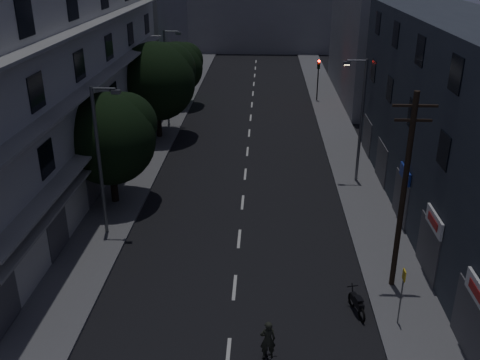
# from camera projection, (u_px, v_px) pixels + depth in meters

# --- Properties ---
(ground) EXTENTS (160.00, 160.00, 0.00)m
(ground) POSITION_uv_depth(u_px,v_px,m) (248.00, 149.00, 41.47)
(ground) COLOR black
(ground) RESTS_ON ground
(sidewalk_left) EXTENTS (3.00, 90.00, 0.15)m
(sidewalk_left) POSITION_uv_depth(u_px,v_px,m) (152.00, 147.00, 41.76)
(sidewalk_left) COLOR #565659
(sidewalk_left) RESTS_ON ground
(sidewalk_right) EXTENTS (3.00, 90.00, 0.15)m
(sidewalk_right) POSITION_uv_depth(u_px,v_px,m) (345.00, 150.00, 41.13)
(sidewalk_right) COLOR #565659
(sidewalk_right) RESTS_ON ground
(lane_markings) EXTENTS (0.15, 60.50, 0.01)m
(lane_markings) POSITION_uv_depth(u_px,v_px,m) (250.00, 125.00, 47.20)
(lane_markings) COLOR beige
(lane_markings) RESTS_ON ground
(building_left) EXTENTS (7.00, 36.00, 14.00)m
(building_left) POSITION_uv_depth(u_px,v_px,m) (50.00, 78.00, 32.78)
(building_left) COLOR #B5B4AF
(building_left) RESTS_ON ground
(building_right) EXTENTS (6.19, 28.00, 11.00)m
(building_right) POSITION_uv_depth(u_px,v_px,m) (464.00, 127.00, 28.70)
(building_right) COLOR #2B313A
(building_right) RESTS_ON ground
(building_far_left) EXTENTS (6.00, 20.00, 16.00)m
(building_far_left) POSITION_uv_depth(u_px,v_px,m) (148.00, 10.00, 59.90)
(building_far_left) COLOR slate
(building_far_left) RESTS_ON ground
(building_far_right) EXTENTS (6.00, 20.00, 13.00)m
(building_far_right) POSITION_uv_depth(u_px,v_px,m) (372.00, 33.00, 53.99)
(building_far_right) COLOR slate
(building_far_right) RESTS_ON ground
(building_far_end) EXTENTS (24.00, 8.00, 10.00)m
(building_far_end) POSITION_uv_depth(u_px,v_px,m) (258.00, 16.00, 80.76)
(building_far_end) COLOR slate
(building_far_end) RESTS_ON ground
(tree_near) EXTENTS (5.43, 5.43, 6.70)m
(tree_near) POSITION_uv_depth(u_px,v_px,m) (110.00, 135.00, 31.03)
(tree_near) COLOR black
(tree_near) RESTS_ON sidewalk_left
(tree_mid) EXTENTS (6.20, 6.20, 7.62)m
(tree_mid) POSITION_uv_depth(u_px,v_px,m) (157.00, 78.00, 42.12)
(tree_mid) COLOR black
(tree_mid) RESTS_ON sidewalk_left
(tree_far) EXTENTS (4.96, 4.96, 6.13)m
(tree_far) POSITION_uv_depth(u_px,v_px,m) (178.00, 66.00, 51.30)
(tree_far) COLOR black
(tree_far) RESTS_ON sidewalk_left
(traffic_signal_far_right) EXTENTS (0.28, 0.37, 4.10)m
(traffic_signal_far_right) POSITION_uv_depth(u_px,v_px,m) (318.00, 71.00, 53.28)
(traffic_signal_far_right) COLOR black
(traffic_signal_far_right) RESTS_ON sidewalk_right
(traffic_signal_far_left) EXTENTS (0.28, 0.37, 4.10)m
(traffic_signal_far_left) POSITION_uv_depth(u_px,v_px,m) (191.00, 67.00, 55.42)
(traffic_signal_far_left) COLOR black
(traffic_signal_far_left) RESTS_ON sidewalk_left
(street_lamp_left_near) EXTENTS (1.51, 0.25, 8.00)m
(street_lamp_left_near) POSITION_uv_depth(u_px,v_px,m) (101.00, 155.00, 27.30)
(street_lamp_left_near) COLOR #575B5F
(street_lamp_left_near) RESTS_ON sidewalk_left
(street_lamp_right) EXTENTS (1.51, 0.25, 8.00)m
(street_lamp_right) POSITION_uv_depth(u_px,v_px,m) (360.00, 115.00, 33.81)
(street_lamp_right) COLOR #5A5B62
(street_lamp_right) RESTS_ON sidewalk_right
(street_lamp_left_far) EXTENTS (1.51, 0.25, 8.00)m
(street_lamp_left_far) POSITION_uv_depth(u_px,v_px,m) (168.00, 73.00, 45.47)
(street_lamp_left_far) COLOR #5C5F63
(street_lamp_left_far) RESTS_ON sidewalk_left
(utility_pole) EXTENTS (1.80, 0.24, 9.00)m
(utility_pole) POSITION_uv_depth(u_px,v_px,m) (404.00, 190.00, 22.65)
(utility_pole) COLOR black
(utility_pole) RESTS_ON sidewalk_right
(bus_stop_sign) EXTENTS (0.06, 0.35, 2.52)m
(bus_stop_sign) POSITION_uv_depth(u_px,v_px,m) (402.00, 287.00, 21.27)
(bus_stop_sign) COLOR #595B60
(bus_stop_sign) RESTS_ON sidewalk_right
(motorcycle) EXTENTS (0.64, 1.70, 1.11)m
(motorcycle) POSITION_uv_depth(u_px,v_px,m) (357.00, 304.00, 22.63)
(motorcycle) COLOR black
(motorcycle) RESTS_ON ground
(cyclist) EXTENTS (0.80, 1.65, 2.01)m
(cyclist) POSITION_uv_depth(u_px,v_px,m) (267.00, 351.00, 19.61)
(cyclist) COLOR black
(cyclist) RESTS_ON ground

